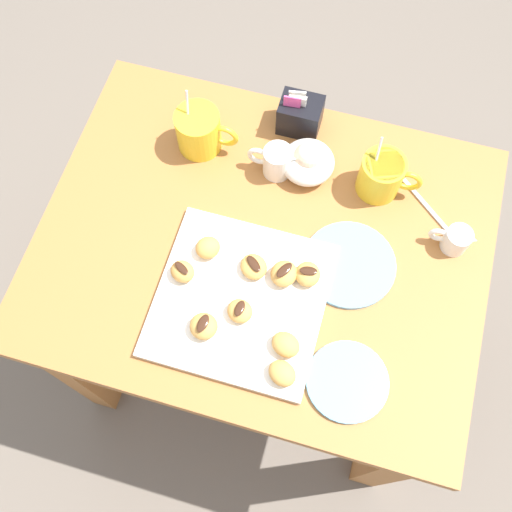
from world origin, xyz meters
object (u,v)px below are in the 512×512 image
object	(u,v)px
pastry_plate_square	(241,300)
beignet_8	(282,373)
chocolate_sauce_pitcher	(456,239)
beignet_4	(208,248)
beignet_0	(308,274)
sugar_caddy	(299,114)
cream_pitcher_white	(277,160)
beignet_3	(204,326)
dining_table	(262,271)
coffee_mug_yellow_right	(382,175)
saucer_sky_left	(349,264)
ice_cream_bowl	(308,161)
beignet_1	(286,345)
coffee_mug_yellow_left	(199,130)
beignet_2	(284,274)
saucer_sky_right	(347,382)
beignet_6	(256,267)
beignet_7	(242,312)
beignet_5	(183,271)

from	to	relation	value
pastry_plate_square	beignet_8	world-z (taller)	beignet_8
chocolate_sauce_pitcher	beignet_4	bearing A→B (deg)	-161.74
beignet_0	sugar_caddy	bearing A→B (deg)	107.14
cream_pitcher_white	beignet_4	bearing A→B (deg)	-109.10
cream_pitcher_white	beignet_8	distance (m)	0.44
beignet_3	dining_table	bearing A→B (deg)	74.96
coffee_mug_yellow_right	saucer_sky_left	bearing A→B (deg)	-95.94
ice_cream_bowl	beignet_8	distance (m)	0.45
beignet_1	beignet_8	bearing A→B (deg)	-81.82
coffee_mug_yellow_left	beignet_2	size ratio (longest dim) A/B	2.70
cream_pitcher_white	sugar_caddy	world-z (taller)	sugar_caddy
ice_cream_bowl	beignet_2	size ratio (longest dim) A/B	2.05
chocolate_sauce_pitcher	saucer_sky_right	distance (m)	0.36
sugar_caddy	beignet_8	distance (m)	0.56
chocolate_sauce_pitcher	saucer_sky_left	xyz separation A→B (m)	(-0.19, -0.10, -0.03)
dining_table	beignet_2	bearing A→B (deg)	-47.52
ice_cream_bowl	beignet_6	size ratio (longest dim) A/B	2.04
dining_table	sugar_caddy	size ratio (longest dim) A/B	8.54
ice_cream_bowl	saucer_sky_right	distance (m)	0.46
ice_cream_bowl	beignet_0	world-z (taller)	ice_cream_bowl
beignet_7	beignet_8	bearing A→B (deg)	-41.88
ice_cream_bowl	beignet_2	distance (m)	0.26
sugar_caddy	beignet_3	bearing A→B (deg)	-96.03
dining_table	chocolate_sauce_pitcher	distance (m)	0.42
beignet_1	beignet_7	size ratio (longest dim) A/B	1.10
chocolate_sauce_pitcher	beignet_5	world-z (taller)	chocolate_sauce_pitcher
beignet_0	beignet_7	size ratio (longest dim) A/B	1.04
coffee_mug_yellow_right	beignet_2	size ratio (longest dim) A/B	2.57
ice_cream_bowl	coffee_mug_yellow_right	bearing A→B (deg)	0.07
cream_pitcher_white	beignet_3	xyz separation A→B (m)	(-0.04, -0.38, -0.01)
beignet_5	beignet_7	distance (m)	0.14
cream_pitcher_white	beignet_5	xyz separation A→B (m)	(-0.11, -0.29, -0.01)
chocolate_sauce_pitcher	beignet_1	bearing A→B (deg)	-132.00
pastry_plate_square	coffee_mug_yellow_left	size ratio (longest dim) A/B	2.16
pastry_plate_square	chocolate_sauce_pitcher	distance (m)	0.44
saucer_sky_right	beignet_6	xyz separation A→B (m)	(-0.22, 0.16, 0.03)
beignet_5	beignet_6	world-z (taller)	beignet_5
beignet_8	beignet_6	bearing A→B (deg)	118.92
coffee_mug_yellow_left	beignet_1	world-z (taller)	coffee_mug_yellow_left
chocolate_sauce_pitcher	beignet_3	size ratio (longest dim) A/B	1.74
cream_pitcher_white	chocolate_sauce_pitcher	xyz separation A→B (m)	(0.39, -0.07, -0.01)
dining_table	beignet_1	size ratio (longest dim) A/B	16.60
beignet_6	beignet_8	bearing A→B (deg)	-61.08
saucer_sky_right	beignet_7	xyz separation A→B (m)	(-0.22, 0.07, 0.03)
ice_cream_bowl	beignet_3	xyz separation A→B (m)	(-0.10, -0.40, -0.00)
ice_cream_bowl	beignet_8	size ratio (longest dim) A/B	2.09
beignet_1	chocolate_sauce_pitcher	bearing A→B (deg)	48.00
dining_table	beignet_3	distance (m)	0.29
beignet_7	beignet_3	bearing A→B (deg)	-142.05
beignet_3	beignet_8	size ratio (longest dim) A/B	0.98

